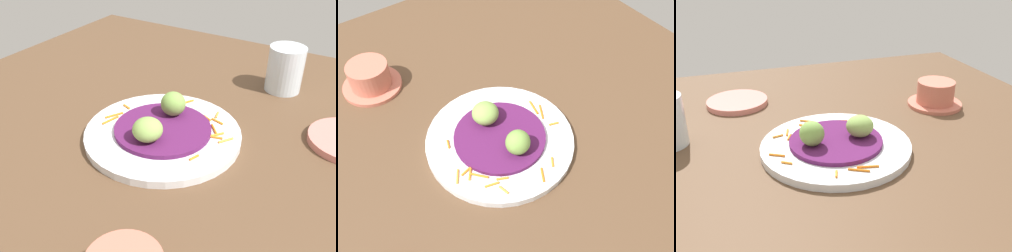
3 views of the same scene
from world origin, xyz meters
TOP-DOWN VIEW (x-y plane):
  - table_surface at (0.00, 0.00)cm, footprint 110.00×110.00cm
  - main_plate at (0.14, -0.52)cm, footprint 27.86×27.86cm
  - cabbage_bed at (0.14, -0.52)cm, footprint 17.24×17.24cm
  - carrot_garnish at (-1.95, -4.46)cm, footprint 23.47×17.79cm
  - guac_scoop_left at (0.63, -5.19)cm, footprint 5.97×5.88cm
  - guac_scoop_center at (-0.35, 4.15)cm, footprint 6.98×7.00cm
  - side_plate_small at (-28.92, -15.59)cm, footprint 14.02×14.02cm
  - terracotta_bowl at (-13.25, 28.18)cm, footprint 12.50×12.50cm

SIDE VIEW (x-z plane):
  - table_surface at x=0.00cm, z-range 0.00..2.00cm
  - side_plate_small at x=-28.92cm, z-range 2.00..3.27cm
  - main_plate at x=0.14cm, z-range 2.00..3.42cm
  - carrot_garnish at x=-1.95cm, z-range 3.42..3.82cm
  - cabbage_bed at x=0.14cm, z-range 3.42..4.24cm
  - terracotta_bowl at x=-13.25cm, z-range 1.66..7.60cm
  - guac_scoop_center at x=-0.35cm, z-range 4.24..8.23cm
  - guac_scoop_left at x=0.63cm, z-range 4.24..8.74cm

